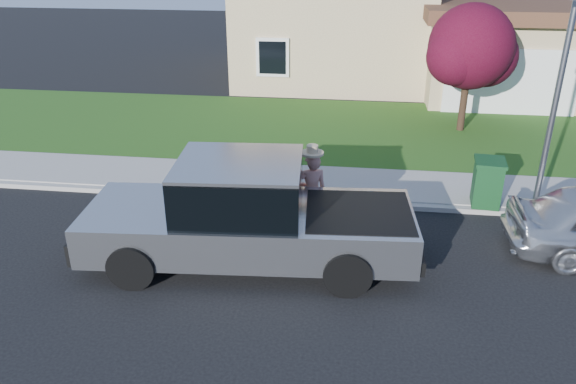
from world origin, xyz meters
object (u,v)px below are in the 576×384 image
Objects in this scene: pickup_truck at (248,217)px; trash_bin at (487,182)px; street_lamp at (555,104)px; woman at (311,192)px; ornamental_tree at (472,51)px.

pickup_truck is 5.91m from trash_bin.
trash_bin is 2.60m from street_lamp.
street_lamp reaches higher than woman.
woman is 0.50× the size of ornamental_tree.
ornamental_tree is at bearing -137.97° from woman.
pickup_truck is 3.31× the size of woman.
street_lamp reaches higher than pickup_truck.
woman is 0.39× the size of street_lamp.
street_lamp is at bearing 13.43° from pickup_truck.
street_lamp is at bearing -50.75° from trash_bin.
street_lamp is (4.73, 0.42, 1.97)m from woman.
woman is (1.11, 1.41, -0.05)m from pickup_truck.
woman is at bearing -152.36° from trash_bin.
street_lamp is (5.84, 1.83, 1.93)m from pickup_truck.
ornamental_tree is at bearing 114.42° from street_lamp.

